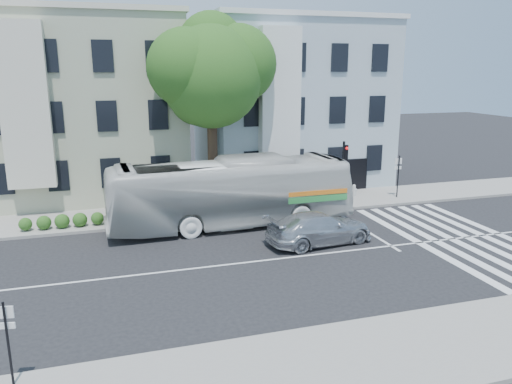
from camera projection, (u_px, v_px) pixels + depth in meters
name	position (u px, v px, depth m)	size (l,w,h in m)	color
ground	(256.00, 261.00, 21.14)	(120.00, 120.00, 0.00)	black
sidewalk_far	(216.00, 210.00, 28.55)	(80.00, 4.00, 0.15)	gray
sidewalk_near	(341.00, 364.00, 13.70)	(80.00, 4.00, 0.15)	gray
building_left	(83.00, 108.00, 31.77)	(12.00, 10.00, 11.00)	#A5AD91
building_right	(289.00, 104.00, 35.72)	(12.00, 10.00, 11.00)	#9DB2BA
street_tree	(211.00, 71.00, 27.38)	(7.30, 5.90, 11.10)	#2D2116
bus	(231.00, 192.00, 25.62)	(12.68, 2.97, 3.53)	silver
sedan	(319.00, 228.00, 23.19)	(5.11, 2.08, 1.48)	silver
hedge	(115.00, 217.00, 25.76)	(8.50, 0.84, 0.70)	#2C571C
traffic_signal	(344.00, 167.00, 28.01)	(0.40, 0.52, 4.01)	black
fire_hydrant	(354.00, 190.00, 31.40)	(0.41, 0.23, 0.72)	#BABAB6
near_sign_pole	(7.00, 332.00, 12.36)	(0.41, 0.19, 2.28)	black
far_sign_pole	(398.00, 171.00, 30.78)	(0.47, 0.17, 2.63)	black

